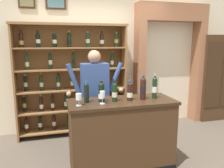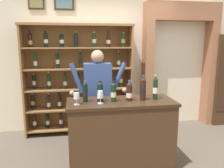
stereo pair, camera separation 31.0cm
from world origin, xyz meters
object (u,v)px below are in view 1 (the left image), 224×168
Objects in this scene: tasting_counter at (122,134)px; wine_glass_spare at (102,95)px; tasting_bottle_prosecco at (86,92)px; tasting_bottle_grappa at (130,91)px; tasting_bottle_chianti at (101,92)px; side_cabinet at (215,78)px; tasting_bottle_brunello at (154,87)px; wine_shelf at (72,78)px; shopkeeper at (95,90)px; tasting_bottle_super_tuscan at (115,92)px; tasting_bottle_bianco at (143,88)px; wine_glass_center at (79,98)px.

wine_glass_spare is at bearing -162.97° from tasting_counter.
wine_glass_spare is at bearing -29.69° from tasting_bottle_prosecco.
tasting_bottle_chianti is at bearing 176.16° from tasting_bottle_grappa.
tasting_bottle_chianti and tasting_bottle_grappa have the same top height.
side_cabinet reaches higher than tasting_bottle_brunello.
wine_shelf is at bearing 99.42° from wine_glass_spare.
tasting_counter is (-2.65, -1.43, -0.46)m from side_cabinet.
shopkeeper is (-2.90, -0.80, 0.06)m from side_cabinet.
side_cabinet is (3.18, 0.04, -0.14)m from wine_shelf.
tasting_bottle_super_tuscan is 0.58m from tasting_bottle_brunello.
side_cabinet is 3.43m from tasting_bottle_prosecco.
tasting_bottle_prosecco reaches higher than tasting_bottle_chianti.
shopkeeper is 0.66m from tasting_bottle_prosecco.
wine_glass_center is (-0.88, -0.08, -0.06)m from tasting_bottle_bianco.
tasting_bottle_bianco is 0.59m from wine_glass_spare.
wine_glass_spare is at bearing -93.03° from shopkeeper.
tasting_bottle_bianco is 0.18m from tasting_bottle_brunello.
tasting_bottle_grappa is at bearing 6.89° from wine_glass_center.
shopkeeper is 0.63m from tasting_bottle_chianti.
shopkeeper is at bearing 119.01° from tasting_bottle_grappa.
tasting_bottle_brunello reaches higher than tasting_bottle_chianti.
tasting_counter is 0.80m from tasting_bottle_brunello.
wine_glass_center is at bearing -92.08° from wine_shelf.
wine_glass_spare is (-0.58, -0.07, -0.04)m from tasting_bottle_bianco.
tasting_bottle_bianco reaches higher than tasting_bottle_chianti.
shopkeeper reaches higher than tasting_bottle_bianco.
tasting_bottle_grappa is 0.81× the size of tasting_bottle_bianco.
shopkeeper reaches higher than tasting_bottle_grappa.
tasting_bottle_bianco is (0.40, -0.00, 0.03)m from tasting_bottle_super_tuscan.
tasting_bottle_super_tuscan is 0.49m from wine_glass_center.
tasting_bottle_grappa is 0.19m from tasting_bottle_bianco.
tasting_bottle_grappa is at bearing -150.38° from side_cabinet.
tasting_bottle_brunello reaches higher than wine_glass_center.
tasting_counter is at bearing 7.72° from tasting_bottle_super_tuscan.
tasting_bottle_chianti is 1.82× the size of wine_glass_center.
tasting_bottle_bianco reaches higher than tasting_bottle_super_tuscan.
tasting_counter is 0.78m from tasting_bottle_prosecco.
wine_shelf is 1.61m from tasting_counter.
shopkeeper is 0.73m from wine_glass_spare.
tasting_bottle_grappa is 1.82× the size of wine_glass_center.
tasting_bottle_prosecco is 1.85× the size of wine_glass_center.
side_cabinet is 2.77m from tasting_bottle_bianco.
tasting_bottle_bianco reaches higher than tasting_bottle_prosecco.
tasting_bottle_brunello is (0.18, 0.02, -0.00)m from tasting_bottle_bianco.
tasting_bottle_prosecco is 1.02× the size of tasting_bottle_grappa.
tasting_bottle_super_tuscan is at bearing 22.06° from wine_glass_spare.
tasting_bottle_chianti is (-2.93, -1.42, 0.15)m from side_cabinet.
tasting_bottle_brunello is (0.47, 0.01, 0.64)m from tasting_counter.
wine_shelf is 6.03× the size of tasting_bottle_bianco.
wine_shelf is 1.54m from tasting_bottle_grappa.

